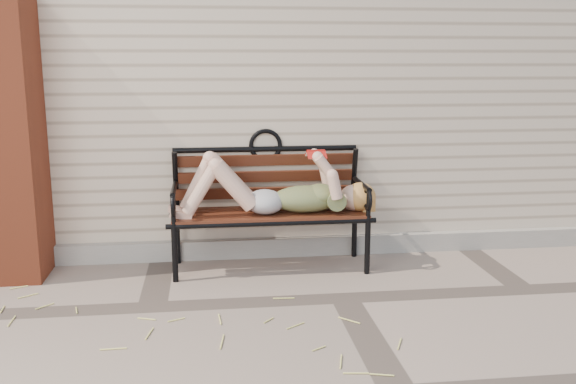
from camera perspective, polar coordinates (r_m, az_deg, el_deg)
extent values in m
plane|color=gray|center=(4.31, 5.05, -9.37)|extent=(80.00, 80.00, 0.00)
cube|color=beige|center=(6.97, 0.00, 11.41)|extent=(8.00, 4.00, 3.00)
cube|color=#B0A99F|center=(5.18, 2.81, -4.75)|extent=(8.00, 0.10, 0.15)
cube|color=#9F3F23|center=(4.92, -24.10, 4.33)|extent=(0.50, 0.50, 2.00)
cylinder|color=black|center=(4.59, -10.04, -5.36)|extent=(0.04, 0.04, 0.42)
cylinder|color=black|center=(5.00, -9.81, -3.94)|extent=(0.04, 0.04, 0.42)
cylinder|color=black|center=(4.72, 7.08, -4.78)|extent=(0.04, 0.04, 0.42)
cylinder|color=black|center=(5.12, 5.92, -3.44)|extent=(0.04, 0.04, 0.42)
cube|color=#572016|center=(4.75, -1.63, -1.95)|extent=(1.42, 0.46, 0.03)
cylinder|color=black|center=(4.55, -1.37, -2.81)|extent=(1.50, 0.04, 0.04)
cylinder|color=black|center=(4.96, -1.86, -1.58)|extent=(1.50, 0.04, 0.04)
torus|color=black|center=(4.97, -2.01, 4.16)|extent=(0.26, 0.03, 0.26)
ellipsoid|color=#0A4049|center=(4.73, 1.57, -0.61)|extent=(0.51, 0.29, 0.20)
ellipsoid|color=#0A4049|center=(4.74, 2.91, -0.19)|extent=(0.24, 0.28, 0.15)
ellipsoid|color=#A5A4A9|center=(4.70, -2.05, -0.88)|extent=(0.28, 0.32, 0.18)
sphere|color=beige|center=(4.80, 5.88, -0.49)|extent=(0.21, 0.21, 0.21)
ellipsoid|color=tan|center=(4.81, 6.43, -0.42)|extent=(0.23, 0.24, 0.22)
cube|color=#AD1813|center=(4.68, 2.50, 3.67)|extent=(0.13, 0.02, 0.02)
cube|color=white|center=(4.64, 2.58, 3.30)|extent=(0.13, 0.08, 0.05)
cube|color=white|center=(4.72, 2.42, 3.44)|extent=(0.13, 0.08, 0.05)
cube|color=#AD1813|center=(4.64, 2.58, 3.34)|extent=(0.14, 0.09, 0.05)
cube|color=#AD1813|center=(4.72, 2.41, 3.49)|extent=(0.14, 0.09, 0.05)
cylinder|color=#E7DE70|center=(4.53, -9.24, -8.29)|extent=(0.06, 0.18, 0.01)
cylinder|color=#E7DE70|center=(4.49, -3.18, -8.35)|extent=(0.15, 0.13, 0.01)
cylinder|color=#E7DE70|center=(3.76, 13.33, -12.80)|extent=(0.12, 0.14, 0.01)
cylinder|color=#E7DE70|center=(4.30, -3.12, -9.27)|extent=(0.12, 0.02, 0.01)
cylinder|color=#E7DE70|center=(3.59, 7.97, -13.89)|extent=(0.15, 0.06, 0.01)
cylinder|color=#E7DE70|center=(3.41, 3.15, -15.25)|extent=(0.08, 0.11, 0.01)
cylinder|color=#E7DE70|center=(3.82, -10.82, -12.30)|extent=(0.05, 0.09, 0.01)
cylinder|color=#E7DE70|center=(3.92, 4.76, -11.50)|extent=(0.12, 0.06, 0.01)
cylinder|color=#E7DE70|center=(3.61, -22.02, -14.53)|extent=(0.07, 0.14, 0.01)
cylinder|color=#E7DE70|center=(4.53, -15.17, -8.59)|extent=(0.11, 0.07, 0.01)
cylinder|color=#E7DE70|center=(4.83, 8.28, -7.01)|extent=(0.03, 0.09, 0.01)
cylinder|color=#E7DE70|center=(3.36, -1.97, -15.64)|extent=(0.17, 0.03, 0.01)
cylinder|color=#E7DE70|center=(3.94, -9.61, -11.48)|extent=(0.11, 0.15, 0.01)
cylinder|color=#E7DE70|center=(4.62, -13.45, -8.09)|extent=(0.12, 0.10, 0.01)
cylinder|color=#E7DE70|center=(4.56, -17.82, -8.61)|extent=(0.16, 0.06, 0.01)
cylinder|color=#E7DE70|center=(4.02, -15.99, -11.31)|extent=(0.07, 0.13, 0.01)
cylinder|color=#E7DE70|center=(3.89, -23.36, -12.65)|extent=(0.05, 0.13, 0.01)
cylinder|color=#E7DE70|center=(3.42, -16.87, -15.67)|extent=(0.10, 0.09, 0.01)
cylinder|color=#E7DE70|center=(3.70, -16.70, -13.45)|extent=(0.13, 0.02, 0.01)
cylinder|color=#E7DE70|center=(3.48, -9.96, -14.77)|extent=(0.06, 0.13, 0.01)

